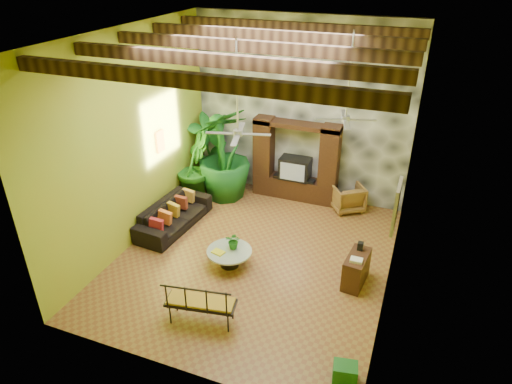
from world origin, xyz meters
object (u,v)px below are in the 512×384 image
at_px(tall_plant_b, 194,167).
at_px(sofa, 174,215).
at_px(tall_plant_a, 208,152).
at_px(tall_plant_c, 224,154).
at_px(ceiling_fan_back, 346,109).
at_px(wicker_armchair, 347,197).
at_px(ceiling_fan_front, 238,123).
at_px(entertainment_center, 295,167).
at_px(coffee_table, 229,256).
at_px(green_bin, 345,373).
at_px(side_console, 356,269).
at_px(iron_bench, 199,302).

bearing_deg(tall_plant_b, sofa, -82.27).
height_order(tall_plant_a, tall_plant_c, tall_plant_c).
relative_size(ceiling_fan_back, sofa, 0.80).
bearing_deg(tall_plant_c, tall_plant_a, 150.81).
relative_size(wicker_armchair, tall_plant_c, 0.31).
relative_size(ceiling_fan_front, sofa, 0.80).
bearing_deg(sofa, ceiling_fan_front, -106.88).
bearing_deg(entertainment_center, coffee_table, -96.64).
xyz_separation_m(ceiling_fan_front, green_bin, (2.85, -2.30, -3.23)).
xyz_separation_m(tall_plant_a, green_bin, (5.22, -5.54, -0.95)).
relative_size(sofa, side_console, 2.66).
height_order(wicker_armchair, green_bin, wicker_armchair).
bearing_deg(tall_plant_a, wicker_armchair, 1.78).
bearing_deg(tall_plant_b, entertainment_center, 21.72).
height_order(ceiling_fan_front, coffee_table, ceiling_fan_front).
xyz_separation_m(entertainment_center, tall_plant_c, (-1.90, -0.66, 0.36)).
xyz_separation_m(ceiling_fan_front, tall_plant_c, (-1.70, 2.87, -2.07)).
bearing_deg(sofa, tall_plant_a, 8.09).
relative_size(iron_bench, side_console, 1.60).
relative_size(sofa, coffee_table, 2.28).
bearing_deg(wicker_armchair, sofa, -2.56).
bearing_deg(green_bin, tall_plant_c, 131.35).
height_order(ceiling_fan_back, tall_plant_a, ceiling_fan_back).
relative_size(tall_plant_a, coffee_table, 2.21).
xyz_separation_m(sofa, tall_plant_c, (0.53, 1.99, 0.99)).
relative_size(ceiling_fan_front, tall_plant_c, 0.70).
bearing_deg(iron_bench, green_bin, -15.87).
bearing_deg(green_bin, ceiling_fan_front, 141.13).
distance_m(wicker_armchair, tall_plant_c, 3.62).
bearing_deg(entertainment_center, sofa, -132.55).
xyz_separation_m(sofa, tall_plant_b, (-0.22, 1.60, 0.64)).
relative_size(side_console, green_bin, 2.19).
height_order(iron_bench, side_console, iron_bench).
bearing_deg(ceiling_fan_back, tall_plant_c, 160.03).
xyz_separation_m(ceiling_fan_front, sofa, (-2.23, 0.89, -3.06)).
xyz_separation_m(entertainment_center, side_console, (2.35, -3.23, -0.61)).
relative_size(entertainment_center, tall_plant_b, 1.23).
distance_m(tall_plant_b, side_console, 5.49).
xyz_separation_m(entertainment_center, coffee_table, (-0.42, -3.64, -0.71)).
bearing_deg(coffee_table, ceiling_fan_back, 40.15).
relative_size(entertainment_center, sofa, 1.03).
bearing_deg(sofa, ceiling_fan_back, -75.21).
relative_size(sofa, wicker_armchair, 2.86).
distance_m(ceiling_fan_front, ceiling_fan_back, 2.41).
bearing_deg(sofa, tall_plant_c, -10.28).
distance_m(tall_plant_b, coffee_table, 3.49).
bearing_deg(ceiling_fan_back, green_bin, -74.92).
distance_m(entertainment_center, wicker_armchair, 1.67).
xyz_separation_m(wicker_armchair, tall_plant_a, (-4.13, -0.13, 0.76)).
relative_size(tall_plant_b, side_console, 2.23).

